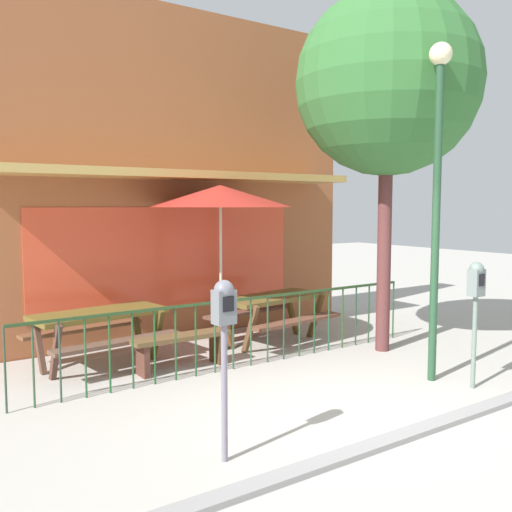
{
  "coord_description": "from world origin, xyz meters",
  "views": [
    {
      "loc": [
        -4.21,
        -4.2,
        2.24
      ],
      "look_at": [
        0.51,
        2.6,
        1.49
      ],
      "focal_mm": 39.81,
      "sensor_mm": 36.0,
      "label": 1
    }
  ],
  "objects": [
    {
      "name": "patio_bench",
      "position": [
        -0.73,
        2.59,
        0.35
      ],
      "size": [
        1.4,
        0.32,
        0.48
      ],
      "color": "brown",
      "rests_on": "ground"
    },
    {
      "name": "pub_storefront",
      "position": [
        0.0,
        4.58,
        2.72
      ],
      "size": [
        7.23,
        1.48,
        5.48
      ],
      "color": "brown",
      "rests_on": "ground"
    },
    {
      "name": "curb_edge",
      "position": [
        0.0,
        -0.68,
        0.0
      ],
      "size": [
        10.12,
        0.2,
        0.11
      ],
      "primitive_type": "cube",
      "color": "gray",
      "rests_on": "ground"
    },
    {
      "name": "patio_umbrella",
      "position": [
        0.32,
        3.28,
        2.36
      ],
      "size": [
        2.2,
        2.2,
        2.54
      ],
      "color": "#202823",
      "rests_on": "ground"
    },
    {
      "name": "patio_fence_front",
      "position": [
        -0.0,
        2.2,
        0.66
      ],
      "size": [
        6.1,
        0.04,
        0.97
      ],
      "color": "#25411F",
      "rests_on": "ground"
    },
    {
      "name": "street_lamp",
      "position": [
        1.68,
        0.34,
        2.72
      ],
      "size": [
        0.28,
        0.28,
        4.21
      ],
      "color": "#25492E",
      "rests_on": "ground"
    },
    {
      "name": "parking_meter_near",
      "position": [
        1.84,
        -0.15,
        1.2
      ],
      "size": [
        0.18,
        0.17,
        1.55
      ],
      "color": "slate",
      "rests_on": "ground"
    },
    {
      "name": "parking_meter_far",
      "position": [
        -1.7,
        -0.12,
        1.24
      ],
      "size": [
        0.18,
        0.17,
        1.6
      ],
      "color": "slate",
      "rests_on": "ground"
    },
    {
      "name": "street_tree",
      "position": [
        2.29,
        1.74,
        4.02
      ],
      "size": [
        2.74,
        2.74,
        5.41
      ],
      "color": "brown",
      "rests_on": "ground"
    },
    {
      "name": "picnic_table_left",
      "position": [
        -1.59,
        3.37,
        0.61
      ],
      "size": [
        1.94,
        1.55,
        0.79
      ],
      "color": "brown",
      "rests_on": "ground"
    },
    {
      "name": "picnic_table_right",
      "position": [
        1.18,
        3.09,
        0.61
      ],
      "size": [
        1.98,
        1.6,
        0.79
      ],
      "color": "brown",
      "rests_on": "ground"
    },
    {
      "name": "ground",
      "position": [
        0.0,
        0.0,
        0.0
      ],
      "size": [
        40.0,
        40.0,
        0.0
      ],
      "primitive_type": "plane",
      "color": "#ADA9A1"
    }
  ]
}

